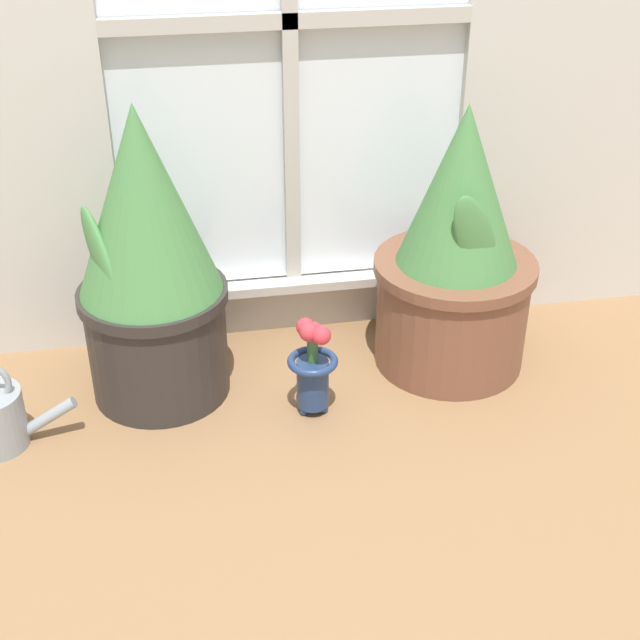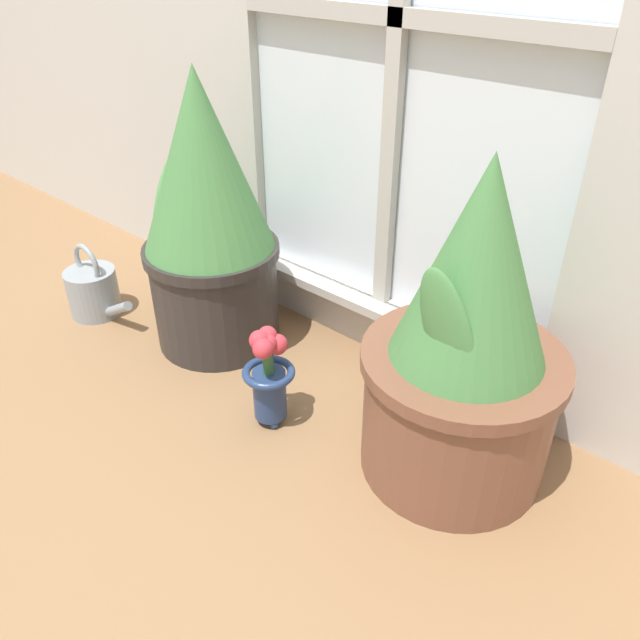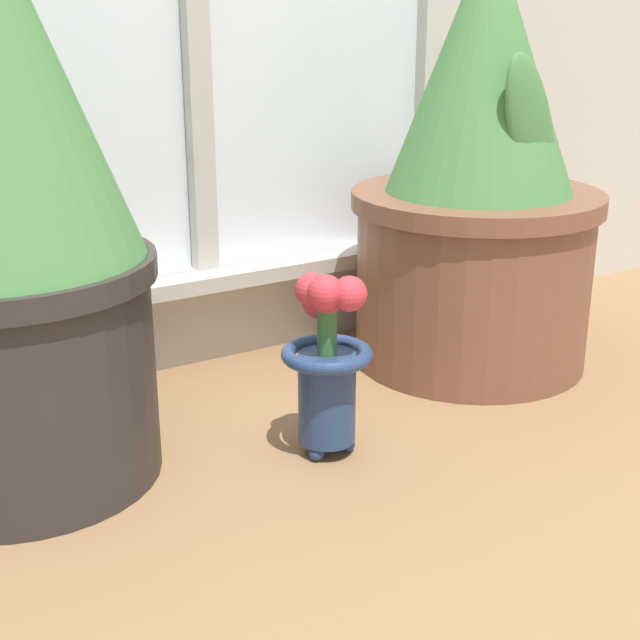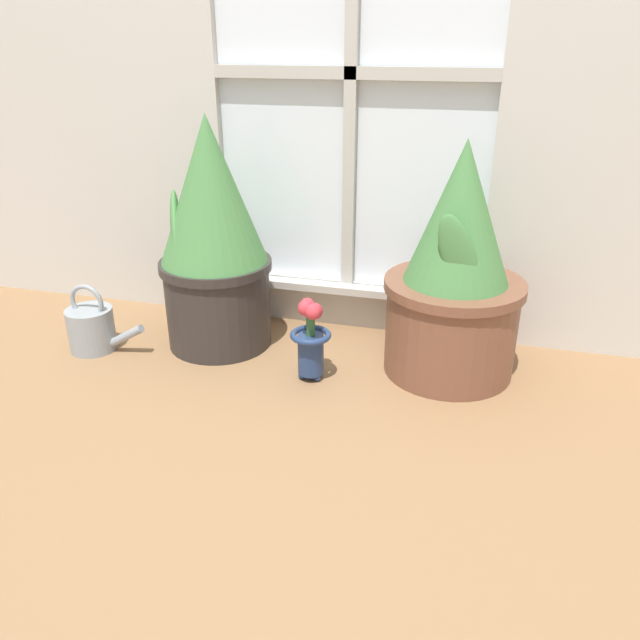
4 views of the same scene
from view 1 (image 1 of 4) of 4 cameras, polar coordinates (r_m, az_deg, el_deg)
name	(u,v)px [view 1 (image 1 of 4)]	position (r m, az deg, el deg)	size (l,w,h in m)	color
ground_plane	(327,437)	(1.99, 0.47, -7.48)	(10.00, 10.00, 0.00)	olive
potted_plant_left	(149,261)	(1.99, -10.91, 3.75)	(0.34, 0.34, 0.70)	#2D2826
potted_plant_right	(456,258)	(2.12, 8.71, 3.98)	(0.39, 0.39, 0.66)	brown
flower_vase	(313,363)	(1.99, -0.48, -2.77)	(0.11, 0.11, 0.24)	navy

